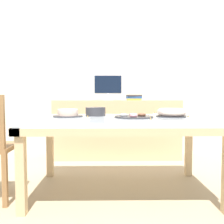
{
  "coord_description": "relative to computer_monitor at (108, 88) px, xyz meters",
  "views": [
    {
      "loc": [
        -0.13,
        -2.39,
        0.92
      ],
      "look_at": [
        -0.1,
        -0.09,
        0.78
      ],
      "focal_mm": 40.0,
      "sensor_mm": 36.0,
      "label": 1
    }
  ],
  "objects": [
    {
      "name": "tealight_near_cakes",
      "position": [
        -0.18,
        -1.5,
        -0.33
      ],
      "size": [
        0.04,
        0.04,
        0.04
      ],
      "color": "silver",
      "rests_on": "dining_table"
    },
    {
      "name": "cake_golden_bundt",
      "position": [
        0.64,
        -1.26,
        -0.3
      ],
      "size": [
        0.32,
        0.32,
        0.08
      ],
      "color": "#333338",
      "rests_on": "dining_table"
    },
    {
      "name": "cake_chocolate_round",
      "position": [
        -0.4,
        -1.23,
        -0.3
      ],
      "size": [
        0.3,
        0.3,
        0.08
      ],
      "color": "#333338",
      "rests_on": "dining_table"
    },
    {
      "name": "book_stack",
      "position": [
        0.39,
        0.0,
        -0.15
      ],
      "size": [
        0.23,
        0.18,
        0.08
      ],
      "color": "#B29933",
      "rests_on": "sideboard"
    },
    {
      "name": "tealight_centre",
      "position": [
        0.74,
        -1.47,
        -0.33
      ],
      "size": [
        0.04,
        0.04,
        0.04
      ],
      "color": "silver",
      "rests_on": "dining_table"
    },
    {
      "name": "computer_monitor",
      "position": [
        0.0,
        0.0,
        0.0
      ],
      "size": [
        0.42,
        0.2,
        0.38
      ],
      "color": "silver",
      "rests_on": "sideboard"
    },
    {
      "name": "tealight_left_edge",
      "position": [
        0.54,
        -0.89,
        -0.33
      ],
      "size": [
        0.04,
        0.04,
        0.04
      ],
      "color": "silver",
      "rests_on": "dining_table"
    },
    {
      "name": "wall_back",
      "position": [
        0.13,
        0.3,
        0.24
      ],
      "size": [
        8.0,
        0.1,
        2.6
      ],
      "primitive_type": "cube",
      "color": "silver",
      "rests_on": "ground"
    },
    {
      "name": "plate_stack",
      "position": [
        -0.13,
        -1.12,
        -0.29
      ],
      "size": [
        0.21,
        0.21,
        0.09
      ],
      "color": "#333338",
      "rests_on": "dining_table"
    },
    {
      "name": "pastry_platter",
      "position": [
        0.25,
        -1.34,
        -0.33
      ],
      "size": [
        0.38,
        0.38,
        0.04
      ],
      "color": "#333338",
      "rests_on": "dining_table"
    },
    {
      "name": "ground_plane",
      "position": [
        0.13,
        -1.35,
        -1.06
      ],
      "size": [
        12.0,
        12.0,
        0.0
      ],
      "primitive_type": "plane",
      "color": "tan"
    },
    {
      "name": "sideboard",
      "position": [
        0.13,
        0.0,
        -0.63
      ],
      "size": [
        1.87,
        0.44,
        0.87
      ],
      "color": "#D1B284",
      "rests_on": "ground"
    },
    {
      "name": "tealight_near_front",
      "position": [
        0.35,
        -1.73,
        -0.33
      ],
      "size": [
        0.04,
        0.04,
        0.04
      ],
      "color": "silver",
      "rests_on": "dining_table"
    },
    {
      "name": "dining_table",
      "position": [
        0.13,
        -1.35,
        -0.41
      ],
      "size": [
        1.74,
        1.08,
        0.72
      ],
      "color": "silver",
      "rests_on": "ground"
    }
  ]
}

